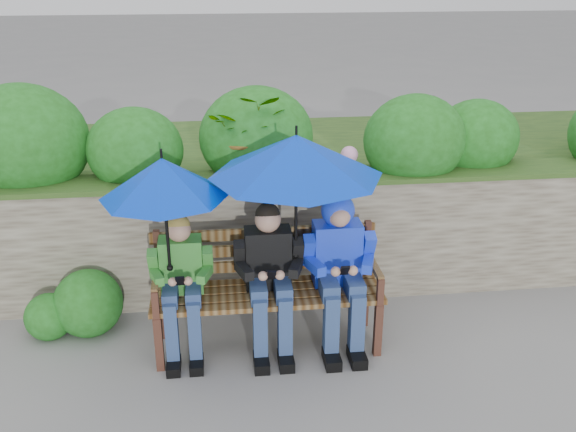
{
  "coord_description": "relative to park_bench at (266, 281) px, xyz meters",
  "views": [
    {
      "loc": [
        -0.49,
        -3.99,
        2.61
      ],
      "look_at": [
        0.0,
        0.1,
        0.95
      ],
      "focal_mm": 40.0,
      "sensor_mm": 36.0,
      "label": 1
    }
  ],
  "objects": [
    {
      "name": "boy_right",
      "position": [
        0.51,
        -0.06,
        0.17
      ],
      "size": [
        0.5,
        0.61,
        1.11
      ],
      "color": "#2029CC",
      "rests_on": "ground"
    },
    {
      "name": "boy_middle",
      "position": [
        0.02,
        -0.07,
        0.11
      ],
      "size": [
        0.48,
        0.56,
        1.07
      ],
      "color": "black",
      "rests_on": "ground"
    },
    {
      "name": "umbrella_right",
      "position": [
        0.2,
        -0.05,
        0.93
      ],
      "size": [
        1.16,
        1.16,
        0.94
      ],
      "color": "#002FC6",
      "rests_on": "ground"
    },
    {
      "name": "ground",
      "position": [
        0.16,
        -0.03,
        -0.48
      ],
      "size": [
        60.0,
        60.0,
        0.0
      ],
      "primitive_type": "plane",
      "color": "slate",
      "rests_on": "ground"
    },
    {
      "name": "umbrella_left",
      "position": [
        -0.66,
        -0.1,
        0.83
      ],
      "size": [
        0.83,
        0.83,
        0.85
      ],
      "color": "#002FC6",
      "rests_on": "ground"
    },
    {
      "name": "park_bench",
      "position": [
        0.0,
        0.0,
        0.0
      ],
      "size": [
        1.61,
        0.47,
        0.85
      ],
      "color": "#42251B",
      "rests_on": "ground"
    },
    {
      "name": "garden_backdrop",
      "position": [
        0.08,
        1.54,
        0.18
      ],
      "size": [
        8.04,
        2.86,
        1.82
      ],
      "color": "brown",
      "rests_on": "ground"
    },
    {
      "name": "boy_left",
      "position": [
        -0.59,
        -0.07,
        0.09
      ],
      "size": [
        0.44,
        0.51,
        1.01
      ],
      "color": "#29752D",
      "rests_on": "ground"
    }
  ]
}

